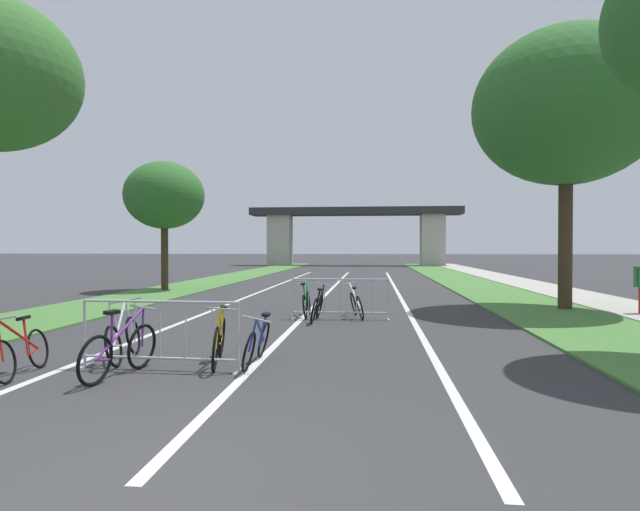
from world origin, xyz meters
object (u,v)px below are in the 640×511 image
tree_left_cypress_far (164,196)px  crowd_barrier_second (340,299)px  crowd_barrier_nearest (160,335)px  bicycle_black_2 (317,307)px  bicycle_white_0 (356,304)px  bicycle_silver_7 (123,338)px  bicycle_blue_3 (257,343)px  bicycle_green_6 (306,303)px  bicycle_yellow_1 (219,340)px  bicycle_purple_4 (120,350)px  bicycle_red_5 (21,351)px  tree_right_oak_mid (566,108)px

tree_left_cypress_far → crowd_barrier_second: (8.02, -8.19, -3.53)m
crowd_barrier_nearest → bicycle_black_2: crowd_barrier_nearest is taller
bicycle_white_0 → bicycle_black_2: 1.26m
crowd_barrier_second → bicycle_white_0: size_ratio=1.51×
tree_left_cypress_far → bicycle_silver_7: (4.81, -13.42, -3.69)m
tree_left_cypress_far → bicycle_blue_3: tree_left_cypress_far is taller
bicycle_black_2 → bicycle_blue_3: bicycle_black_2 is taller
bicycle_green_6 → bicycle_silver_7: bearing=-113.5°
crowd_barrier_nearest → bicycle_white_0: bearing=66.2°
bicycle_yellow_1 → bicycle_purple_4: (-1.16, -0.93, 0.00)m
bicycle_blue_3 → bicycle_red_5: bearing=17.7°
tree_left_cypress_far → bicycle_blue_3: bearing=-62.4°
tree_left_cypress_far → tree_right_oak_mid: tree_right_oak_mid is taller
tree_left_cypress_far → tree_right_oak_mid: 15.61m
bicycle_black_2 → bicycle_red_5: (-3.65, -5.94, -0.01)m
bicycle_purple_4 → bicycle_white_0: bearing=75.2°
crowd_barrier_nearest → bicycle_blue_3: 1.47m
crowd_barrier_second → bicycle_green_6: bearing=152.3°
crowd_barrier_nearest → bicycle_purple_4: bearing=-128.8°
bicycle_purple_4 → crowd_barrier_nearest: bearing=61.4°
bicycle_yellow_1 → bicycle_black_2: size_ratio=1.03×
bicycle_black_2 → bicycle_red_5: bicycle_black_2 is taller
tree_left_cypress_far → bicycle_green_6: size_ratio=3.33×
bicycle_silver_7 → bicycle_white_0: bearing=48.4°
bicycle_yellow_1 → bicycle_red_5: size_ratio=1.07×
crowd_barrier_nearest → crowd_barrier_second: 6.26m
bicycle_black_2 → bicycle_green_6: bicycle_green_6 is taller
bicycle_black_2 → bicycle_red_5: bearing=-119.4°
bicycle_blue_3 → tree_right_oak_mid: bearing=-133.0°
tree_left_cypress_far → bicycle_silver_7: size_ratio=3.31×
crowd_barrier_nearest → bicycle_white_0: 6.81m
bicycle_white_0 → bicycle_green_6: bicycle_green_6 is taller
bicycle_white_0 → bicycle_green_6: (-1.33, 0.05, 0.00)m
tree_left_cypress_far → crowd_barrier_second: tree_left_cypress_far is taller
crowd_barrier_nearest → bicycle_silver_7: (-0.86, 0.56, -0.15)m
bicycle_blue_3 → bicycle_green_6: bicycle_green_6 is taller
crowd_barrier_second → bicycle_blue_3: 5.40m
bicycle_yellow_1 → bicycle_silver_7: (-1.63, 0.11, -0.01)m
bicycle_yellow_1 → bicycle_purple_4: bearing=27.6°
bicycle_black_2 → bicycle_silver_7: (-2.66, -4.84, 0.01)m
tree_right_oak_mid → bicycle_white_0: bearing=-160.0°
crowd_barrier_nearest → bicycle_black_2: (1.80, 5.40, -0.16)m
tree_right_oak_mid → bicycle_green_6: bearing=-163.8°
bicycle_silver_7 → bicycle_black_2: bearing=52.1°
crowd_barrier_second → bicycle_silver_7: crowd_barrier_second is taller
tree_right_oak_mid → bicycle_blue_3: 12.22m
tree_left_cypress_far → crowd_barrier_nearest: bearing=-67.9°
crowd_barrier_second → bicycle_silver_7: size_ratio=1.51×
bicycle_yellow_1 → bicycle_silver_7: bicycle_silver_7 is taller
tree_left_cypress_far → bicycle_yellow_1: size_ratio=3.31×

